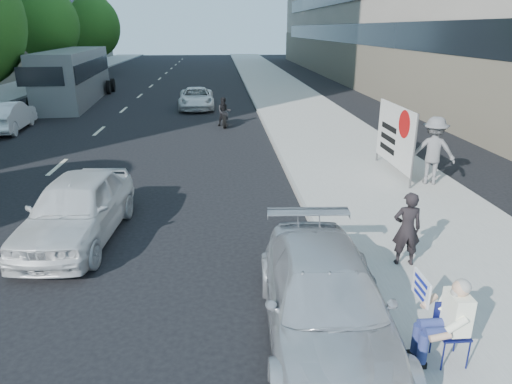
{
  "coord_description": "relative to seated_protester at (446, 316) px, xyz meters",
  "views": [
    {
      "loc": [
        -0.73,
        -7.9,
        4.6
      ],
      "look_at": [
        0.08,
        2.39,
        0.89
      ],
      "focal_mm": 32.0,
      "sensor_mm": 36.0,
      "label": 1
    }
  ],
  "objects": [
    {
      "name": "white_sedan_mid",
      "position": [
        -13.06,
        17.17,
        -0.17
      ],
      "size": [
        1.84,
        4.38,
        1.41
      ],
      "primitive_type": "imported",
      "rotation": [
        0.0,
        0.0,
        3.23
      ],
      "color": "white",
      "rests_on": "ground"
    },
    {
      "name": "jogger",
      "position": [
        3.29,
        7.66,
        0.29
      ],
      "size": [
        1.49,
        1.15,
        2.03
      ],
      "primitive_type": "imported",
      "rotation": [
        0.0,
        0.0,
        2.8
      ],
      "color": "slate",
      "rests_on": "near_sidewalk"
    },
    {
      "name": "white_sedan_near",
      "position": [
        -6.33,
        4.81,
        -0.12
      ],
      "size": [
        2.09,
        4.51,
        1.5
      ],
      "primitive_type": "imported",
      "rotation": [
        0.0,
        0.0,
        -0.07
      ],
      "color": "silver",
      "rests_on": "ground"
    },
    {
      "name": "seated_protester",
      "position": [
        0.0,
        0.0,
        0.0
      ],
      "size": [
        0.83,
        1.11,
        1.31
      ],
      "color": "#131853",
      "rests_on": "near_sidewalk"
    },
    {
      "name": "white_sedan_far",
      "position": [
        -4.43,
        22.98,
        -0.26
      ],
      "size": [
        2.22,
        4.52,
        1.24
      ],
      "primitive_type": "imported",
      "rotation": [
        0.0,
        0.0,
        0.04
      ],
      "color": "white",
      "rests_on": "ground"
    },
    {
      "name": "pedestrian_woman",
      "position": [
        0.57,
        2.79,
        0.03
      ],
      "size": [
        0.59,
        0.42,
        1.52
      ],
      "primitive_type": "imported",
      "rotation": [
        0.0,
        0.0,
        3.03
      ],
      "color": "black",
      "rests_on": "near_sidewalk"
    },
    {
      "name": "tree_far_e",
      "position": [
        -15.99,
        46.81,
        3.91
      ],
      "size": [
        5.4,
        5.4,
        7.89
      ],
      "color": "#382616",
      "rests_on": "ground"
    },
    {
      "name": "parked_sedan",
      "position": [
        -1.49,
        0.81,
        -0.2
      ],
      "size": [
        2.15,
        4.75,
        1.35
      ],
      "primitive_type": "imported",
      "rotation": [
        0.0,
        0.0,
        -0.06
      ],
      "color": "silver",
      "rests_on": "ground"
    },
    {
      "name": "protest_banner",
      "position": [
        2.49,
        8.72,
        0.53
      ],
      "size": [
        0.08,
        3.06,
        2.2
      ],
      "color": "#4C4C4C",
      "rests_on": "near_sidewalk"
    },
    {
      "name": "near_sidewalk",
      "position": [
        1.71,
        22.81,
        -0.8
      ],
      "size": [
        5.0,
        120.0,
        0.15
      ],
      "primitive_type": "cube",
      "color": "#9A9790",
      "rests_on": "ground"
    },
    {
      "name": "motorcycle",
      "position": [
        -2.82,
        17.6,
        -0.24
      ],
      "size": [
        0.74,
        2.05,
        1.42
      ],
      "rotation": [
        0.0,
        0.0,
        0.1
      ],
      "color": "black",
      "rests_on": "ground"
    },
    {
      "name": "tree_far_d",
      "position": [
        -15.99,
        32.81,
        4.01
      ],
      "size": [
        4.8,
        4.8,
        7.65
      ],
      "color": "#382616",
      "rests_on": "ground"
    },
    {
      "name": "ground",
      "position": [
        -2.29,
        2.81,
        -0.87
      ],
      "size": [
        160.0,
        160.0,
        0.0
      ],
      "primitive_type": "plane",
      "color": "black",
      "rests_on": "ground"
    },
    {
      "name": "bus",
      "position": [
        -12.45,
        26.4,
        0.76
      ],
      "size": [
        3.47,
        12.22,
        3.3
      ],
      "rotation": [
        0.0,
        0.0,
        0.08
      ],
      "color": "slate",
      "rests_on": "ground"
    }
  ]
}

